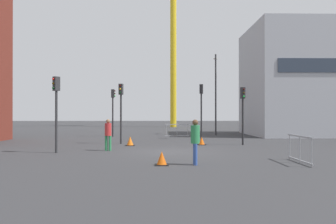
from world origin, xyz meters
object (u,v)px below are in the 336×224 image
object	(u,v)px
pedestrian_waiting	(108,132)
traffic_cone_orange	(202,141)
streetlamp_tall	(216,87)
traffic_light_far	(243,106)
traffic_cone_by_barrier	(162,159)
pedestrian_walking	(195,139)
construction_crane	(172,7)
traffic_light_verge	(121,103)
traffic_light_crosswalk	(113,105)
traffic_light_median	(201,103)
traffic_light_corner	(56,101)
traffic_cone_on_verge	(130,141)

from	to	relation	value
pedestrian_waiting	traffic_cone_orange	world-z (taller)	pedestrian_waiting
streetlamp_tall	traffic_light_far	xyz separation A→B (m)	(0.11, -10.30, -1.92)
traffic_light_far	traffic_cone_by_barrier	size ratio (longest dim) A/B	6.86
traffic_cone_orange	traffic_cone_by_barrier	xyz separation A→B (m)	(-2.49, -8.71, 0.01)
streetlamp_tall	pedestrian_walking	xyz separation A→B (m)	(-3.66, -18.88, -3.34)
construction_crane	traffic_cone_orange	distance (m)	34.85
traffic_light_verge	traffic_cone_orange	world-z (taller)	traffic_light_verge
streetlamp_tall	traffic_light_far	distance (m)	10.47
traffic_light_verge	traffic_light_crosswalk	bearing A→B (deg)	101.58
traffic_light_verge	pedestrian_waiting	bearing A→B (deg)	-92.52
traffic_light_median	traffic_light_crosswalk	xyz separation A→B (m)	(-7.13, 3.43, -0.09)
traffic_light_crosswalk	construction_crane	bearing A→B (deg)	75.59
traffic_light_crosswalk	traffic_light_corner	distance (m)	12.72
traffic_light_far	pedestrian_waiting	xyz separation A→B (m)	(-7.82, -3.27, -1.47)
traffic_cone_orange	traffic_cone_on_verge	xyz separation A→B (m)	(-4.39, -0.43, 0.03)
traffic_light_verge	traffic_light_median	bearing A→B (deg)	35.10
streetlamp_tall	traffic_light_median	size ratio (longest dim) A/B	1.75
traffic_cone_orange	traffic_cone_by_barrier	distance (m)	9.06
traffic_light_corner	pedestrian_waiting	bearing A→B (deg)	22.87
streetlamp_tall	traffic_light_far	bearing A→B (deg)	-89.39
traffic_cone_by_barrier	traffic_cone_on_verge	distance (m)	8.50
traffic_light_median	pedestrian_walking	size ratio (longest dim) A/B	2.43
pedestrian_waiting	traffic_light_median	bearing A→B (deg)	54.79
traffic_light_verge	pedestrian_walking	size ratio (longest dim) A/B	2.25
traffic_light_median	traffic_cone_on_verge	bearing A→B (deg)	-132.85
pedestrian_walking	traffic_cone_by_barrier	size ratio (longest dim) A/B	3.28
construction_crane	traffic_light_median	distance (m)	29.38
pedestrian_waiting	traffic_cone_by_barrier	world-z (taller)	pedestrian_waiting
traffic_light_corner	traffic_cone_on_verge	distance (m)	5.63
streetlamp_tall	traffic_light_verge	size ratio (longest dim) A/B	1.89
streetlamp_tall	pedestrian_waiting	world-z (taller)	streetlamp_tall
construction_crane	traffic_light_verge	size ratio (longest dim) A/B	7.15
traffic_light_verge	traffic_cone_orange	size ratio (longest dim) A/B	7.74
streetlamp_tall	traffic_cone_orange	world-z (taller)	streetlamp_tall
traffic_light_crosswalk	pedestrian_waiting	world-z (taller)	traffic_light_crosswalk
traffic_light_corner	traffic_cone_by_barrier	xyz separation A→B (m)	(5.20, -4.34, -2.30)
construction_crane	traffic_light_median	world-z (taller)	construction_crane
traffic_light_far	traffic_light_median	bearing A→B (deg)	112.13
streetlamp_tall	traffic_cone_by_barrier	xyz separation A→B (m)	(-4.92, -18.92, -4.10)
traffic_light_median	traffic_cone_on_verge	distance (m)	7.65
streetlamp_tall	traffic_cone_by_barrier	bearing A→B (deg)	-104.56
traffic_light_median	pedestrian_waiting	world-z (taller)	traffic_light_median
pedestrian_waiting	pedestrian_walking	bearing A→B (deg)	-52.61
traffic_light_median	traffic_cone_on_verge	xyz separation A→B (m)	(-4.91, -5.29, -2.52)
traffic_light_verge	traffic_light_corner	bearing A→B (deg)	-116.09
traffic_light_median	traffic_light_verge	distance (m)	6.87
pedestrian_walking	traffic_cone_orange	size ratio (longest dim) A/B	3.43
traffic_cone_by_barrier	construction_crane	bearing A→B (deg)	87.79
traffic_cone_orange	traffic_cone_on_verge	world-z (taller)	traffic_cone_on_verge
traffic_light_corner	traffic_cone_by_barrier	size ratio (longest dim) A/B	7.22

